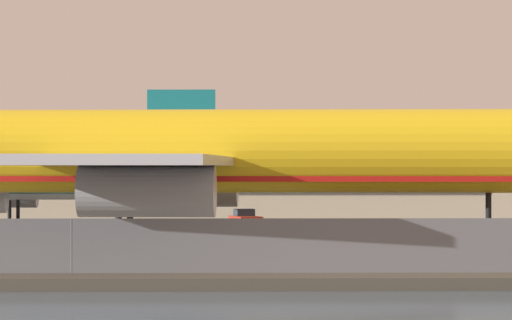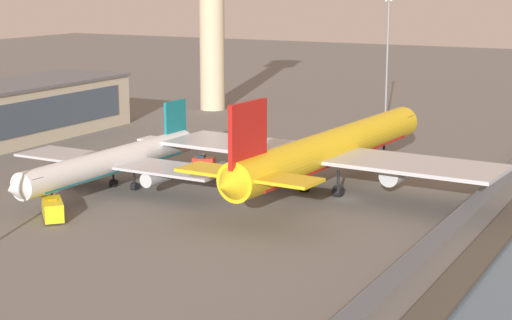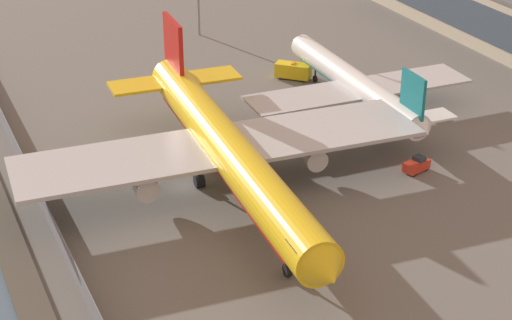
% 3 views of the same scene
% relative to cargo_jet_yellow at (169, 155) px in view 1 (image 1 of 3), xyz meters
% --- Properties ---
extents(ground_plane, '(500.00, 500.00, 0.00)m').
position_rel_cargo_jet_yellow_xyz_m(ground_plane, '(-3.37, -3.55, -5.40)').
color(ground_plane, '#66635E').
extents(shoreline_seawall, '(320.00, 3.00, 0.50)m').
position_rel_cargo_jet_yellow_xyz_m(shoreline_seawall, '(-3.37, -24.05, -5.15)').
color(shoreline_seawall, '#474238').
rests_on(shoreline_seawall, ground).
extents(perimeter_fence, '(280.00, 0.10, 2.57)m').
position_rel_cargo_jet_yellow_xyz_m(perimeter_fence, '(-3.37, -19.55, -4.12)').
color(perimeter_fence, slate).
rests_on(perimeter_fence, ground).
extents(cargo_jet_yellow, '(53.09, 46.13, 14.17)m').
position_rel_cargo_jet_yellow_xyz_m(cargo_jet_yellow, '(0.00, 0.00, 0.00)').
color(cargo_jet_yellow, yellow).
rests_on(cargo_jet_yellow, ground).
extents(baggage_tug, '(2.39, 3.51, 1.80)m').
position_rel_cargo_jet_yellow_xyz_m(baggage_tug, '(4.57, 22.07, -4.60)').
color(baggage_tug, red).
rests_on(baggage_tug, ground).
extents(terminal_building, '(92.69, 15.82, 9.65)m').
position_rel_cargo_jet_yellow_xyz_m(terminal_building, '(-15.08, 62.11, -0.57)').
color(terminal_building, '#BCB299').
rests_on(terminal_building, ground).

